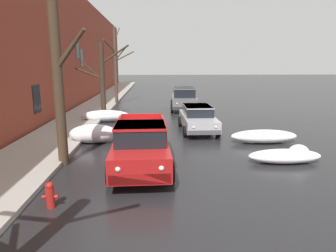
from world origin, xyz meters
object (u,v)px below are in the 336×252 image
Objects in this scene: bare_tree_far_down_block at (116,64)px; sedan_silver_parked_kerbside_close at (198,118)px; pickup_truck_red_approaching_near_lane at (141,145)px; suv_grey_parked_kerbside_mid at (184,98)px; bare_tree_mid_block at (102,80)px; fire_hydrant at (50,195)px; bare_tree_second_along_sidewalk at (56,60)px.

bare_tree_far_down_block is 13.29m from sedan_silver_parked_kerbside_close.
suv_grey_parked_kerbside_mid is at bearing 77.92° from pickup_truck_red_approaching_near_lane.
bare_tree_far_down_block reaches higher than sedan_silver_parked_kerbside_close.
bare_tree_mid_block is 0.97× the size of pickup_truck_red_approaching_near_lane.
bare_tree_far_down_block is at bearing 146.08° from suv_grey_parked_kerbside_mid.
sedan_silver_parked_kerbside_close reaches higher than fire_hydrant.
sedan_silver_parked_kerbside_close is at bearing 42.74° from bare_tree_second_along_sidewalk.
sedan_silver_parked_kerbside_close is at bearing -63.28° from bare_tree_far_down_block.
sedan_silver_parked_kerbside_close is (5.83, -11.58, -2.93)m from bare_tree_far_down_block.
bare_tree_second_along_sidewalk is at bearing -114.14° from suv_grey_parked_kerbside_mid.
fire_hydrant is (0.68, -13.01, -2.31)m from bare_tree_mid_block.
bare_tree_mid_block is at bearing 93.00° from fire_hydrant.
bare_tree_second_along_sidewalk is 9.57m from bare_tree_mid_block.
sedan_silver_parked_kerbside_close is at bearing -89.99° from suv_grey_parked_kerbside_mid.
sedan_silver_parked_kerbside_close is (2.93, 6.00, -0.13)m from pickup_truck_red_approaching_near_lane.
fire_hydrant is (0.64, -20.50, -3.33)m from bare_tree_far_down_block.
sedan_silver_parked_kerbside_close is 7.66m from suv_grey_parked_kerbside_mid.
bare_tree_far_down_block is 1.59× the size of suv_grey_parked_kerbside_mid.
fire_hydrant is at bearing -107.38° from suv_grey_parked_kerbside_mid.
bare_tree_mid_block is (-0.01, 9.50, -1.18)m from bare_tree_second_along_sidewalk.
bare_tree_far_down_block is 18.03m from pickup_truck_red_approaching_near_lane.
suv_grey_parked_kerbside_mid is (5.83, -3.92, -2.70)m from bare_tree_far_down_block.
suv_grey_parked_kerbside_mid is at bearing 72.62° from fire_hydrant.
bare_tree_mid_block reaches higher than pickup_truck_red_approaching_near_lane.
pickup_truck_red_approaching_near_lane is at bearing -102.08° from suv_grey_parked_kerbside_mid.
bare_tree_second_along_sidewalk is at bearing -137.26° from sedan_silver_parked_kerbside_close.
pickup_truck_red_approaching_near_lane reaches higher than fire_hydrant.
bare_tree_far_down_block is at bearing 116.72° from sedan_silver_parked_kerbside_close.
suv_grey_parked_kerbside_mid is at bearing 65.86° from bare_tree_second_along_sidewalk.
bare_tree_far_down_block is at bearing 99.37° from pickup_truck_red_approaching_near_lane.
bare_tree_second_along_sidewalk is at bearing -90.11° from bare_tree_far_down_block.
bare_tree_mid_block is 0.72× the size of bare_tree_far_down_block.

